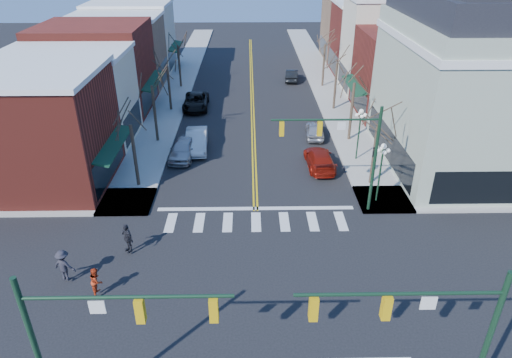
{
  "coord_description": "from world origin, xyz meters",
  "views": [
    {
      "loc": [
        -0.42,
        -17.92,
        16.12
      ],
      "look_at": [
        0.01,
        6.75,
        2.8
      ],
      "focal_mm": 32.0,
      "sensor_mm": 36.0,
      "label": 1
    }
  ],
  "objects_px": {
    "car_right_mid": "(315,130)",
    "car_right_far": "(292,75)",
    "pedestrian_dark_a": "(127,238)",
    "car_right_near": "(320,159)",
    "car_left_near": "(183,149)",
    "pedestrian_dark_b": "(64,265)",
    "car_left_mid": "(197,140)",
    "victorian_corner": "(480,80)",
    "lamppost_midblock": "(360,126)",
    "car_left_far": "(196,101)",
    "pedestrian_red_b": "(97,281)",
    "lamppost_corner": "(381,163)"
  },
  "relations": [
    {
      "from": "victorian_corner",
      "to": "lamppost_corner",
      "type": "bearing_deg",
      "value": -144.14
    },
    {
      "from": "victorian_corner",
      "to": "car_left_mid",
      "type": "xyz_separation_m",
      "value": [
        -21.3,
        2.84,
        -5.85
      ]
    },
    {
      "from": "car_right_near",
      "to": "car_left_near",
      "type": "bearing_deg",
      "value": -12.27
    },
    {
      "from": "lamppost_corner",
      "to": "car_right_mid",
      "type": "xyz_separation_m",
      "value": [
        -2.71,
        11.35,
        -2.29
      ]
    },
    {
      "from": "car_left_far",
      "to": "pedestrian_red_b",
      "type": "relative_size",
      "value": 3.49
    },
    {
      "from": "car_left_mid",
      "to": "car_right_far",
      "type": "distance_m",
      "value": 22.52
    },
    {
      "from": "lamppost_corner",
      "to": "car_left_mid",
      "type": "distance_m",
      "value": 15.86
    },
    {
      "from": "car_left_mid",
      "to": "pedestrian_dark_b",
      "type": "relative_size",
      "value": 2.72
    },
    {
      "from": "car_left_far",
      "to": "pedestrian_red_b",
      "type": "height_order",
      "value": "pedestrian_red_b"
    },
    {
      "from": "lamppost_corner",
      "to": "car_right_mid",
      "type": "height_order",
      "value": "lamppost_corner"
    },
    {
      "from": "car_right_near",
      "to": "car_right_mid",
      "type": "xyz_separation_m",
      "value": [
        0.42,
        6.03,
        -0.03
      ]
    },
    {
      "from": "lamppost_midblock",
      "to": "car_left_mid",
      "type": "height_order",
      "value": "lamppost_midblock"
    },
    {
      "from": "car_right_near",
      "to": "car_left_far",
      "type": "bearing_deg",
      "value": -53.43
    },
    {
      "from": "car_left_near",
      "to": "car_left_far",
      "type": "distance_m",
      "value": 11.81
    },
    {
      "from": "pedestrian_dark_a",
      "to": "car_left_mid",
      "type": "bearing_deg",
      "value": 126.47
    },
    {
      "from": "victorian_corner",
      "to": "lamppost_midblock",
      "type": "relative_size",
      "value": 3.29
    },
    {
      "from": "car_left_mid",
      "to": "car_right_mid",
      "type": "bearing_deg",
      "value": 10.33
    },
    {
      "from": "victorian_corner",
      "to": "lamppost_midblock",
      "type": "distance_m",
      "value": 9.1
    },
    {
      "from": "lamppost_midblock",
      "to": "car_left_near",
      "type": "height_order",
      "value": "lamppost_midblock"
    },
    {
      "from": "car_right_near",
      "to": "pedestrian_red_b",
      "type": "distance_m",
      "value": 19.26
    },
    {
      "from": "car_left_far",
      "to": "car_right_far",
      "type": "height_order",
      "value": "car_left_far"
    },
    {
      "from": "car_right_far",
      "to": "pedestrian_dark_b",
      "type": "xyz_separation_m",
      "value": [
        -14.97,
        -36.84,
        0.37
      ]
    },
    {
      "from": "car_left_near",
      "to": "pedestrian_red_b",
      "type": "height_order",
      "value": "pedestrian_red_b"
    },
    {
      "from": "lamppost_corner",
      "to": "car_left_near",
      "type": "height_order",
      "value": "lamppost_corner"
    },
    {
      "from": "lamppost_corner",
      "to": "pedestrian_dark_b",
      "type": "height_order",
      "value": "lamppost_corner"
    },
    {
      "from": "lamppost_midblock",
      "to": "car_right_mid",
      "type": "xyz_separation_m",
      "value": [
        -2.71,
        4.85,
        -2.29
      ]
    },
    {
      "from": "car_left_mid",
      "to": "pedestrian_dark_a",
      "type": "xyz_separation_m",
      "value": [
        -2.5,
        -14.17,
        0.23
      ]
    },
    {
      "from": "car_left_mid",
      "to": "car_right_near",
      "type": "xyz_separation_m",
      "value": [
        9.87,
        -3.52,
        -0.11
      ]
    },
    {
      "from": "car_left_far",
      "to": "car_right_near",
      "type": "height_order",
      "value": "car_left_far"
    },
    {
      "from": "car_left_far",
      "to": "car_right_mid",
      "type": "distance_m",
      "value": 13.76
    },
    {
      "from": "victorian_corner",
      "to": "car_left_near",
      "type": "relative_size",
      "value": 3.14
    },
    {
      "from": "pedestrian_dark_b",
      "to": "car_right_far",
      "type": "bearing_deg",
      "value": -97.14
    },
    {
      "from": "car_left_far",
      "to": "victorian_corner",
      "type": "bearing_deg",
      "value": -31.42
    },
    {
      "from": "victorian_corner",
      "to": "car_right_far",
      "type": "height_order",
      "value": "victorian_corner"
    },
    {
      "from": "car_right_far",
      "to": "pedestrian_dark_b",
      "type": "distance_m",
      "value": 39.76
    },
    {
      "from": "car_right_mid",
      "to": "pedestrian_dark_a",
      "type": "height_order",
      "value": "pedestrian_dark_a"
    },
    {
      "from": "car_right_mid",
      "to": "car_left_near",
      "type": "bearing_deg",
      "value": 24.65
    },
    {
      "from": "pedestrian_dark_a",
      "to": "pedestrian_red_b",
      "type": "bearing_deg",
      "value": -55.68
    },
    {
      "from": "lamppost_midblock",
      "to": "victorian_corner",
      "type": "bearing_deg",
      "value": -3.45
    },
    {
      "from": "lamppost_corner",
      "to": "car_left_near",
      "type": "bearing_deg",
      "value": 152.35
    },
    {
      "from": "car_right_mid",
      "to": "car_right_far",
      "type": "height_order",
      "value": "car_right_far"
    },
    {
      "from": "car_right_far",
      "to": "lamppost_corner",
      "type": "bearing_deg",
      "value": 103.07
    },
    {
      "from": "victorian_corner",
      "to": "car_left_near",
      "type": "distance_m",
      "value": 23.04
    },
    {
      "from": "lamppost_midblock",
      "to": "car_right_far",
      "type": "height_order",
      "value": "lamppost_midblock"
    },
    {
      "from": "car_left_near",
      "to": "car_left_mid",
      "type": "xyz_separation_m",
      "value": [
        0.93,
        1.53,
        0.04
      ]
    },
    {
      "from": "pedestrian_red_b",
      "to": "pedestrian_dark_a",
      "type": "relative_size",
      "value": 0.86
    },
    {
      "from": "victorian_corner",
      "to": "car_right_mid",
      "type": "distance_m",
      "value": 13.62
    },
    {
      "from": "victorian_corner",
      "to": "car_right_far",
      "type": "bearing_deg",
      "value": 116.51
    },
    {
      "from": "victorian_corner",
      "to": "car_right_near",
      "type": "distance_m",
      "value": 12.91
    },
    {
      "from": "pedestrian_dark_a",
      "to": "pedestrian_dark_b",
      "type": "height_order",
      "value": "pedestrian_dark_b"
    }
  ]
}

